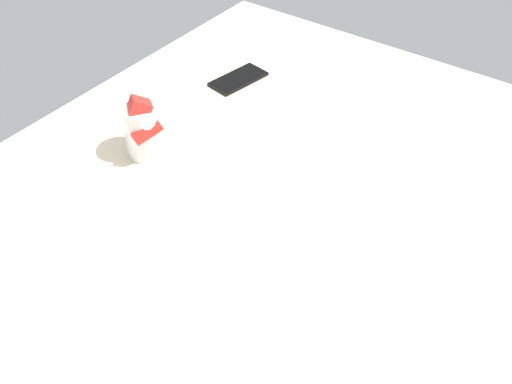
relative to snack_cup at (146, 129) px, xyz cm
name	(u,v)px	position (x,y,z in cm)	size (l,w,h in cm)	color
bed_mattress	(260,347)	(20.06, 42.28, -14.88)	(180.00, 140.00, 18.00)	beige
snack_cup	(146,129)	(0.00, 0.00, 0.00)	(10.06, 9.97, 13.82)	silver
cell_phone	(238,79)	(-33.08, -1.87, -5.48)	(6.80, 14.00, 0.80)	black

